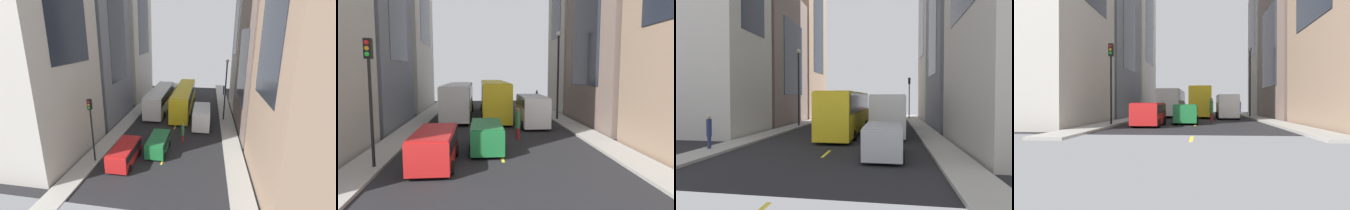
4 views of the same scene
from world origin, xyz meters
TOP-DOWN VIEW (x-y plane):
  - ground_plane at (0.00, 0.00)m, footprint 38.99×38.99m
  - sidewalk_west at (-6.58, 0.00)m, footprint 1.82×44.00m
  - sidewalk_east at (6.58, 0.00)m, footprint 1.82×44.00m
  - lane_stripe_1 at (0.00, -12.60)m, footprint 0.16×2.00m
  - lane_stripe_2 at (0.00, -4.20)m, footprint 0.16×2.00m
  - lane_stripe_3 at (0.00, 4.20)m, footprint 0.16×2.00m
  - lane_stripe_4 at (0.00, 12.60)m, footprint 0.16×2.00m
  - lane_stripe_5 at (0.00, 21.00)m, footprint 0.16×2.00m
  - building_west_1 at (-11.01, -2.61)m, footprint 6.70×9.67m
  - building_east_1 at (12.60, -3.68)m, footprint 9.90×10.84m
  - city_bus_white at (-3.27, 2.30)m, footprint 2.80×12.03m
  - streetcar_yellow at (0.33, 2.85)m, footprint 2.70×14.54m
  - delivery_van_white at (3.25, -3.75)m, footprint 2.25×5.04m
  - car_red_0 at (-3.35, -13.66)m, footprint 2.05×4.56m
  - car_silver_1 at (-3.14, 13.02)m, footprint 2.08×4.21m
  - car_green_2 at (-0.77, -11.13)m, footprint 1.96×4.19m
  - pedestrian_walking_far at (1.39, -8.54)m, footprint 0.33×0.33m
  - pedestrian_crossing_near at (6.96, 12.91)m, footprint 0.29×0.29m
  - traffic_light_near_corner at (-6.07, -14.13)m, footprint 0.32×0.44m
  - streetlamp_near at (6.17, -0.94)m, footprint 0.44×0.44m

SIDE VIEW (x-z plane):
  - ground_plane at x=0.00m, z-range 0.00..0.00m
  - lane_stripe_1 at x=0.00m, z-range 0.00..0.01m
  - lane_stripe_2 at x=0.00m, z-range 0.00..0.01m
  - lane_stripe_3 at x=0.00m, z-range 0.00..0.01m
  - lane_stripe_4 at x=0.00m, z-range 0.00..0.01m
  - lane_stripe_5 at x=0.00m, z-range 0.00..0.01m
  - sidewalk_west at x=-6.58m, z-range 0.00..0.15m
  - sidewalk_east at x=6.58m, z-range 0.00..0.15m
  - car_green_2 at x=-0.77m, z-range 0.14..1.73m
  - car_red_0 at x=-3.35m, z-range 0.15..1.84m
  - car_silver_1 at x=-3.14m, z-range 0.15..1.89m
  - pedestrian_walking_far at x=1.39m, z-range 0.07..2.23m
  - pedestrian_crossing_near at x=6.96m, z-range 0.22..2.16m
  - delivery_van_white at x=3.25m, z-range 0.22..2.80m
  - city_bus_white at x=-3.27m, z-range 0.33..3.69m
  - streetcar_yellow at x=0.33m, z-range 0.33..3.92m
  - traffic_light_near_corner at x=-6.07m, z-range 1.29..7.14m
  - streetlamp_near at x=6.17m, z-range 0.98..9.10m
  - building_east_1 at x=12.60m, z-range 0.00..15.33m
  - building_west_1 at x=-11.01m, z-range 0.00..24.25m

